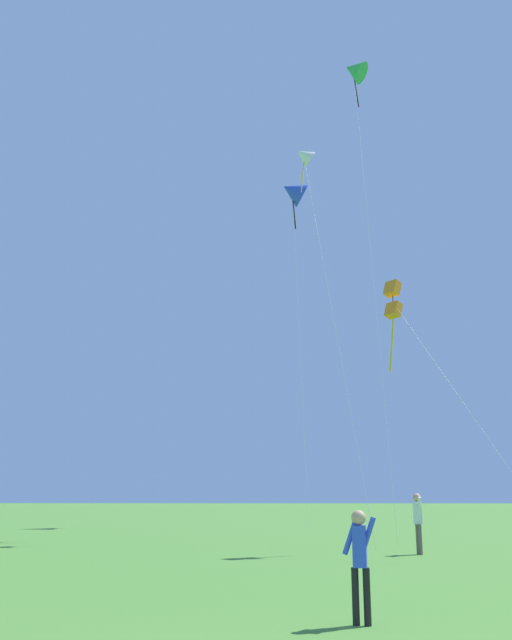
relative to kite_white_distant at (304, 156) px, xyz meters
name	(u,v)px	position (x,y,z in m)	size (l,w,h in m)	color
kite_white_distant	(304,156)	(0.00, 0.00, 0.00)	(2.73, 8.48, 19.11)	white
kite_green_small	(354,70)	(3.22, 5.49, 8.49)	(2.02, 11.38, 27.89)	green
kite_blue_delta	(293,191)	(-0.67, 16.42, 5.62)	(2.65, 9.72, 25.32)	blue
kite_orange_box	(393,302)	(2.99, -8.05, -10.02)	(3.56, 6.70, 9.28)	orange
person_near_tree	(360,555)	(0.39, -21.99, -17.56)	(0.49, 0.21, 1.53)	black
person_foreground_watcher	(418,518)	(3.18, -9.66, -17.38)	(0.25, 0.59, 1.82)	#665B4C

